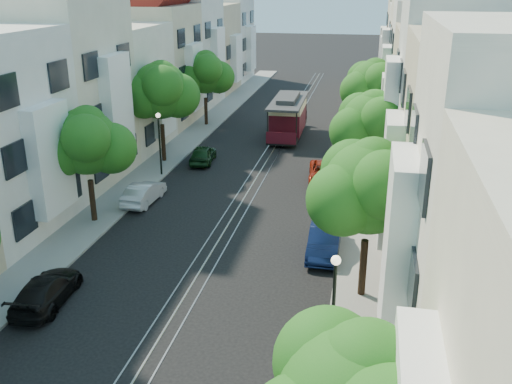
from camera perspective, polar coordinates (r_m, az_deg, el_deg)
The scene contains 23 objects.
ground at distance 42.59m, azimuth 1.40°, elevation 3.67°, with size 200.00×200.00×0.00m, color black.
sidewalk_east at distance 42.00m, azimuth 11.20°, elevation 3.11°, with size 2.50×80.00×0.12m, color gray.
sidewalk_west at distance 44.33m, azimuth -7.89°, elevation 4.24°, with size 2.50×80.00×0.12m, color gray.
rail_left at distance 42.68m, azimuth 0.67°, elevation 3.72°, with size 0.06×80.00×0.02m, color gray.
rail_slot at distance 42.58m, azimuth 1.40°, elevation 3.68°, with size 0.06×80.00×0.02m, color gray.
rail_right at distance 42.50m, azimuth 2.13°, elevation 3.63°, with size 0.06×80.00×0.02m, color gray.
lane_line at distance 42.58m, azimuth 1.40°, elevation 3.67°, with size 0.08×80.00×0.01m, color tan.
townhouses_east at distance 40.99m, azimuth 18.24°, elevation 9.44°, with size 7.75×72.00×12.00m.
townhouses_west at distance 44.86m, azimuth -13.94°, elevation 10.62°, with size 7.75×72.00×11.76m.
tree_e_b at distance 22.47m, azimuth 11.37°, elevation 0.21°, with size 4.93×4.08×6.68m.
tree_e_c at distance 33.05m, azimuth 11.57°, elevation 6.52°, with size 4.84×3.99×6.52m.
tree_e_d at distance 43.77m, azimuth 11.71°, elevation 10.27°, with size 5.01×4.16×6.85m.
tree_w_b at distance 30.74m, azimuth -16.52°, elevation 4.64°, with size 4.72×3.87×6.27m.
tree_w_c at distance 40.37m, azimuth -9.49°, elevation 9.86°, with size 5.13×4.28×7.09m.
tree_w_d at distance 50.74m, azimuth -5.08°, elevation 11.68°, with size 4.84×3.99×6.52m.
lamp_east at distance 18.77m, azimuth 7.81°, elevation -10.24°, with size 0.32×0.32×4.16m.
lamp_west at distance 37.85m, azimuth -9.66°, elevation 5.68°, with size 0.32×0.32×4.16m.
cable_car at distance 47.54m, azimuth 3.23°, elevation 7.74°, with size 2.66×8.15×3.12m.
parked_car_e_mid at distance 27.48m, azimuth 6.87°, elevation -4.80°, with size 1.45×4.15×1.37m, color #0B173B.
parked_car_e_far at distance 37.21m, azimuth 6.86°, elevation 1.95°, with size 1.98×4.30×1.19m, color maroon.
parked_car_w_near at distance 24.82m, azimuth -20.22°, elevation -9.20°, with size 1.69×4.15×1.20m, color black.
parked_car_w_mid at distance 34.00m, azimuth -11.15°, elevation -0.08°, with size 1.32×3.78×1.25m, color silver.
parked_car_w_far at distance 40.91m, azimuth -5.34°, elevation 3.80°, with size 1.50×3.73×1.27m, color #143216.
Camera 1 is at (6.96, -12.14, 12.41)m, focal length 40.00 mm.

